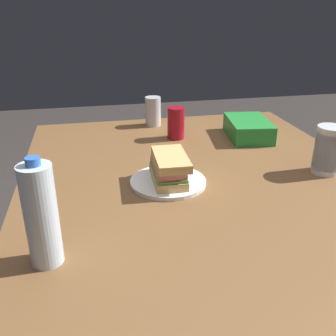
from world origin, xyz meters
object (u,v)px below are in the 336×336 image
plastic_cup_stack (328,150)px  soda_can_silver (153,111)px  dining_table (207,218)px  paper_plate (168,182)px  soda_can_red (176,123)px  water_bottle_tall (41,215)px  sandwich (169,168)px  chip_bag (248,128)px

plastic_cup_stack → soda_can_silver: plastic_cup_stack is taller
plastic_cup_stack → dining_table: bearing=-83.6°
dining_table → soda_can_silver: 0.66m
paper_plate → soda_can_red: size_ratio=1.82×
paper_plate → plastic_cup_stack: (0.02, 0.50, 0.07)m
soda_can_red → soda_can_silver: same height
soda_can_silver → water_bottle_tall: bearing=-23.0°
paper_plate → water_bottle_tall: bearing=-46.3°
sandwich → soda_can_red: size_ratio=1.52×
soda_can_silver → chip_bag: bearing=55.8°
dining_table → chip_bag: size_ratio=6.36×
soda_can_red → dining_table: bearing=-1.1°
sandwich → plastic_cup_stack: plastic_cup_stack is taller
dining_table → plastic_cup_stack: bearing=96.4°
chip_bag → soda_can_silver: (-0.23, -0.34, 0.03)m
water_bottle_tall → plastic_cup_stack: water_bottle_tall is taller
chip_bag → water_bottle_tall: water_bottle_tall is taller
sandwich → chip_bag: bearing=131.6°
paper_plate → water_bottle_tall: (0.30, -0.32, 0.10)m
paper_plate → chip_bag: (-0.34, 0.39, 0.03)m
water_bottle_tall → sandwich: bearing=133.2°
water_bottle_tall → plastic_cup_stack: (-0.28, 0.81, -0.03)m
water_bottle_tall → soda_can_silver: bearing=157.0°
sandwich → dining_table: bearing=58.8°
chip_bag → sandwich: bearing=-40.6°
chip_bag → water_bottle_tall: 0.96m
sandwich → soda_can_silver: (-0.57, 0.05, 0.01)m
soda_can_red → chip_bag: 0.28m
soda_can_red → water_bottle_tall: bearing=-31.9°
dining_table → chip_bag: (-0.41, 0.29, 0.13)m
plastic_cup_stack → soda_can_silver: (-0.59, -0.44, -0.01)m
chip_bag → water_bottle_tall: bearing=-39.9°
water_bottle_tall → plastic_cup_stack: bearing=109.1°
sandwich → soda_can_silver: soda_can_silver is taller
paper_plate → plastic_cup_stack: 0.50m
dining_table → soda_can_red: soda_can_red is taller
soda_can_red → water_bottle_tall: size_ratio=0.53×
sandwich → chip_bag: 0.52m
water_bottle_tall → chip_bag: bearing=132.3°
water_bottle_tall → paper_plate: bearing=133.7°
soda_can_red → soda_can_silver: 0.19m
paper_plate → sandwich: sandwich is taller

